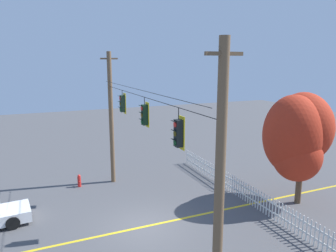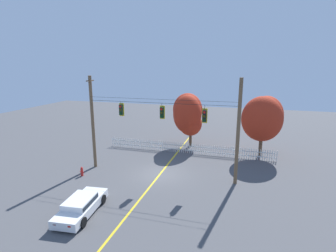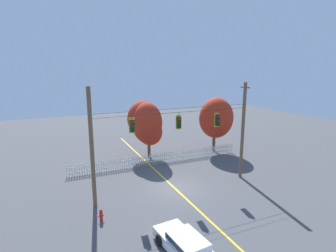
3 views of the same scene
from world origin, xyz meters
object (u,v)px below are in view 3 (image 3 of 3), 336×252
at_px(traffic_signal_westbound_side, 179,122).
at_px(autumn_maple_near_fence, 146,123).
at_px(fire_hydrant, 101,215).
at_px(autumn_maple_mid, 216,117).
at_px(parked_car, 187,246).
at_px(traffic_signal_northbound_primary, 217,120).
at_px(traffic_signal_northbound_secondary, 132,126).

bearing_deg(traffic_signal_westbound_side, autumn_maple_near_fence, 87.61).
distance_m(autumn_maple_near_fence, fire_hydrant, 13.58).
height_order(autumn_maple_mid, parked_car, autumn_maple_mid).
xyz_separation_m(traffic_signal_northbound_primary, autumn_maple_near_fence, (-3.22, 8.83, -1.62)).
bearing_deg(parked_car, autumn_maple_mid, 51.92).
distance_m(autumn_maple_near_fence, autumn_maple_mid, 8.34).
bearing_deg(traffic_signal_westbound_side, traffic_signal_northbound_secondary, 180.00).
relative_size(traffic_signal_westbound_side, parked_car, 0.29).
xyz_separation_m(parked_car, fire_hydrant, (-3.51, 5.22, -0.20)).
bearing_deg(autumn_maple_mid, parked_car, -128.08).
bearing_deg(traffic_signal_northbound_primary, fire_hydrant, -167.65).
distance_m(traffic_signal_northbound_primary, fire_hydrant, 11.67).
xyz_separation_m(traffic_signal_northbound_primary, parked_car, (-6.75, -7.46, -4.89)).
bearing_deg(parked_car, autumn_maple_near_fence, 77.75).
xyz_separation_m(traffic_signal_northbound_primary, fire_hydrant, (-10.26, -2.25, -5.10)).
bearing_deg(traffic_signal_northbound_secondary, autumn_maple_near_fence, 64.91).
bearing_deg(parked_car, fire_hydrant, 123.90).
relative_size(parked_car, fire_hydrant, 5.72).
bearing_deg(traffic_signal_northbound_primary, autumn_maple_near_fence, 110.03).
relative_size(traffic_signal_northbound_primary, autumn_maple_near_fence, 0.24).
relative_size(traffic_signal_westbound_side, fire_hydrant, 1.67).
xyz_separation_m(traffic_signal_westbound_side, fire_hydrant, (-6.67, -2.25, -5.19)).
relative_size(autumn_maple_mid, fire_hydrant, 7.84).
distance_m(autumn_maple_mid, parked_car, 19.43).
bearing_deg(autumn_maple_near_fence, traffic_signal_westbound_side, -92.39).
height_order(traffic_signal_northbound_secondary, autumn_maple_near_fence, traffic_signal_northbound_secondary).
distance_m(traffic_signal_northbound_secondary, autumn_maple_mid, 14.58).
xyz_separation_m(traffic_signal_westbound_side, traffic_signal_northbound_primary, (3.59, 0.00, -0.10)).
bearing_deg(autumn_maple_near_fence, parked_car, -102.25).
xyz_separation_m(traffic_signal_northbound_secondary, autumn_maple_mid, (12.37, 7.57, -1.46)).
xyz_separation_m(traffic_signal_westbound_side, autumn_maple_near_fence, (0.37, 8.83, -1.71)).
height_order(traffic_signal_northbound_secondary, fire_hydrant, traffic_signal_northbound_secondary).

